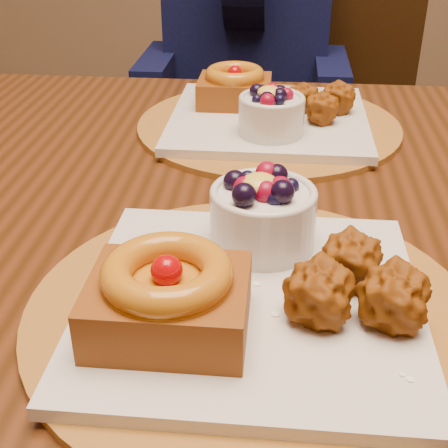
{
  "coord_description": "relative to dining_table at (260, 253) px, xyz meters",
  "views": [
    {
      "loc": [
        -0.05,
        -0.68,
        1.08
      ],
      "look_at": [
        -0.09,
        -0.21,
        0.81
      ],
      "focal_mm": 50.0,
      "sensor_mm": 36.0,
      "label": 1
    }
  ],
  "objects": [
    {
      "name": "dining_table",
      "position": [
        0.0,
        0.0,
        0.0
      ],
      "size": [
        1.6,
        0.9,
        0.76
      ],
      "color": "#321A09",
      "rests_on": "ground"
    },
    {
      "name": "place_setting_far",
      "position": [
        -0.0,
        0.22,
        0.1
      ],
      "size": [
        0.38,
        0.38,
        0.09
      ],
      "color": "brown",
      "rests_on": "dining_table"
    },
    {
      "name": "place_setting_near",
      "position": [
        -0.0,
        -0.21,
        0.11
      ],
      "size": [
        0.38,
        0.38,
        0.09
      ],
      "color": "brown",
      "rests_on": "dining_table"
    },
    {
      "name": "chair_far",
      "position": [
        0.14,
        0.88,
        -0.2
      ],
      "size": [
        0.46,
        0.46,
        0.87
      ],
      "rotation": [
        0.0,
        0.0,
        -0.1
      ],
      "color": "black",
      "rests_on": "ground"
    },
    {
      "name": "diner",
      "position": [
        -0.07,
        0.85,
        0.12
      ],
      "size": [
        0.46,
        0.45,
        0.75
      ],
      "rotation": [
        0.0,
        0.0,
        -0.32
      ],
      "color": "black",
      "rests_on": "ground"
    }
  ]
}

